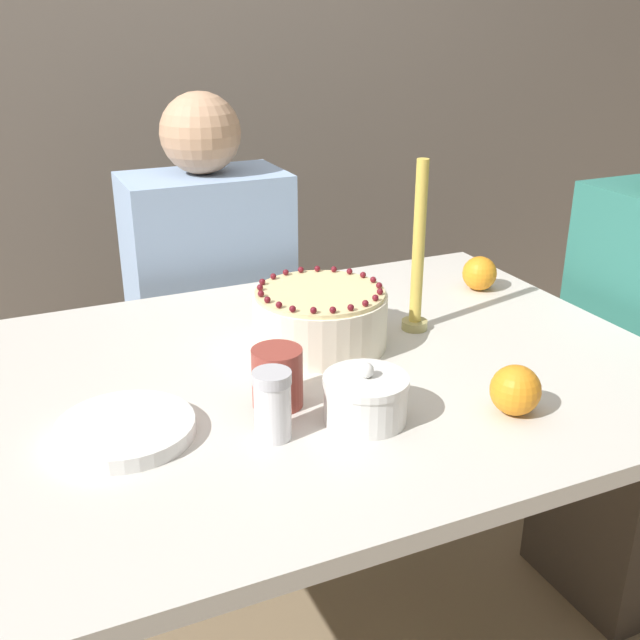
# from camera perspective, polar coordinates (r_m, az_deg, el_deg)

# --- Properties ---
(wall_behind) EXTENTS (8.00, 0.05, 2.60)m
(wall_behind) POSITION_cam_1_polar(r_m,az_deg,el_deg) (2.55, -15.01, 20.55)
(wall_behind) COLOR slate
(wall_behind) RESTS_ON ground_plane
(dining_table) EXTENTS (1.35, 0.94, 0.76)m
(dining_table) POSITION_cam_1_polar(r_m,az_deg,el_deg) (1.39, -1.78, -8.33)
(dining_table) COLOR beige
(dining_table) RESTS_ON ground_plane
(cake) EXTENTS (0.25, 0.25, 0.12)m
(cake) POSITION_cam_1_polar(r_m,az_deg,el_deg) (1.42, 0.00, 0.15)
(cake) COLOR #EFE5CC
(cake) RESTS_ON dining_table
(sugar_bowl) EXTENTS (0.13, 0.13, 0.10)m
(sugar_bowl) POSITION_cam_1_polar(r_m,az_deg,el_deg) (1.17, 3.49, -5.97)
(sugar_bowl) COLOR white
(sugar_bowl) RESTS_ON dining_table
(sugar_shaker) EXTENTS (0.06, 0.06, 0.11)m
(sugar_shaker) POSITION_cam_1_polar(r_m,az_deg,el_deg) (1.11, -3.63, -6.46)
(sugar_shaker) COLOR white
(sugar_shaker) RESTS_ON dining_table
(plate_stack) EXTENTS (0.21, 0.21, 0.02)m
(plate_stack) POSITION_cam_1_polar(r_m,az_deg,el_deg) (1.17, -14.62, -8.07)
(plate_stack) COLOR white
(plate_stack) RESTS_ON dining_table
(candle) EXTENTS (0.05, 0.05, 0.34)m
(candle) POSITION_cam_1_polar(r_m,az_deg,el_deg) (1.47, 7.46, 4.48)
(candle) COLOR tan
(candle) RESTS_ON dining_table
(cup) EXTENTS (0.08, 0.08, 0.10)m
(cup) POSITION_cam_1_polar(r_m,az_deg,el_deg) (1.21, -3.27, -4.39)
(cup) COLOR #993D33
(cup) RESTS_ON dining_table
(orange_fruit_0) EXTENTS (0.08, 0.08, 0.08)m
(orange_fruit_0) POSITION_cam_1_polar(r_m,az_deg,el_deg) (1.22, 14.66, -5.19)
(orange_fruit_0) COLOR orange
(orange_fruit_0) RESTS_ON dining_table
(orange_fruit_1) EXTENTS (0.08, 0.08, 0.08)m
(orange_fruit_1) POSITION_cam_1_polar(r_m,az_deg,el_deg) (1.75, 12.06, 3.50)
(orange_fruit_1) COLOR orange
(orange_fruit_1) RESTS_ON dining_table
(person_man_blue_shirt) EXTENTS (0.40, 0.34, 1.18)m
(person_man_blue_shirt) POSITION_cam_1_polar(r_m,az_deg,el_deg) (2.03, -8.12, -2.33)
(person_man_blue_shirt) COLOR #595960
(person_man_blue_shirt) RESTS_ON ground_plane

